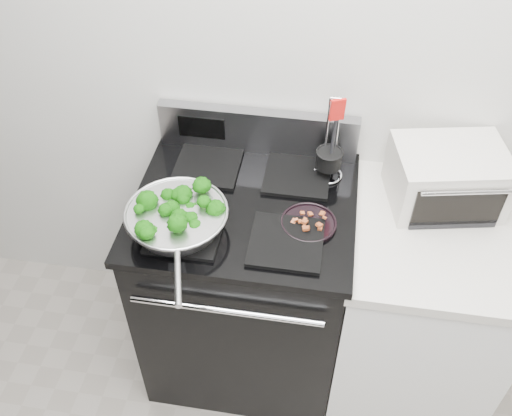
% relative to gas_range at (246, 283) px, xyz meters
% --- Properties ---
extents(back_wall, '(4.00, 0.02, 2.70)m').
position_rel_gas_range_xyz_m(back_wall, '(0.30, 0.34, 0.86)').
color(back_wall, silver).
rests_on(back_wall, ground).
extents(gas_range, '(0.79, 0.69, 1.13)m').
position_rel_gas_range_xyz_m(gas_range, '(0.00, 0.00, 0.00)').
color(gas_range, black).
rests_on(gas_range, floor).
extents(counter, '(0.62, 0.68, 0.92)m').
position_rel_gas_range_xyz_m(counter, '(0.68, -0.00, -0.03)').
color(counter, white).
rests_on(counter, floor).
extents(skillet, '(0.35, 0.54, 0.07)m').
position_rel_gas_range_xyz_m(skillet, '(-0.20, -0.17, 0.52)').
color(skillet, silver).
rests_on(skillet, gas_range).
extents(broccoli_pile, '(0.27, 0.27, 0.09)m').
position_rel_gas_range_xyz_m(broccoli_pile, '(-0.20, -0.17, 0.54)').
color(broccoli_pile, black).
rests_on(broccoli_pile, skillet).
extents(bacon_plate, '(0.19, 0.19, 0.04)m').
position_rel_gas_range_xyz_m(bacon_plate, '(0.23, -0.07, 0.48)').
color(bacon_plate, black).
rests_on(bacon_plate, gas_range).
extents(utensil_holder, '(0.11, 0.11, 0.34)m').
position_rel_gas_range_xyz_m(utensil_holder, '(0.28, 0.19, 0.52)').
color(utensil_holder, silver).
rests_on(utensil_holder, gas_range).
extents(toaster_oven, '(0.43, 0.36, 0.22)m').
position_rel_gas_range_xyz_m(toaster_oven, '(0.69, 0.15, 0.54)').
color(toaster_oven, silver).
rests_on(toaster_oven, counter).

